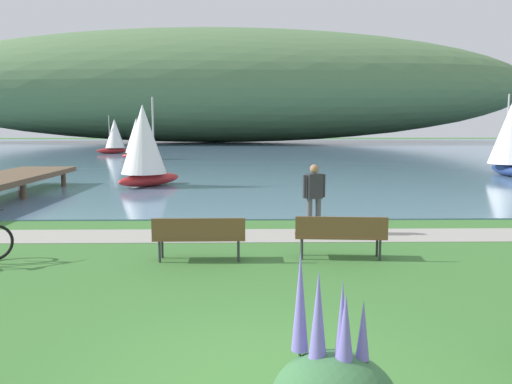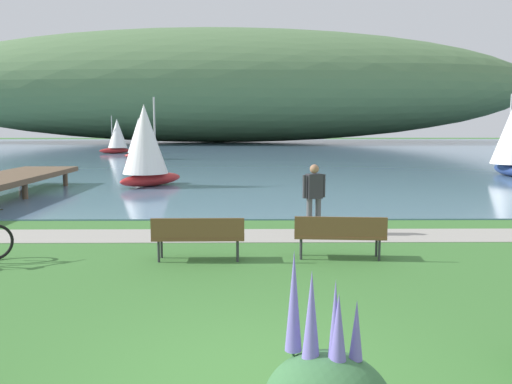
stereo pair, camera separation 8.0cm
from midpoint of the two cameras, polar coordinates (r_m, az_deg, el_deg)
name	(u,v)px [view 2 (the right image)]	position (r m, az deg, el deg)	size (l,w,h in m)	color
ground_plane	(254,381)	(5.72, 0.15, -20.21)	(200.00, 200.00, 0.00)	#3D7533
bay_water	(251,150)	(54.21, -0.51, 4.69)	(180.00, 80.00, 0.04)	#5B7F9E
distant_hillside	(217,87)	(78.08, -4.30, 11.56)	(93.98, 28.00, 16.42)	#567A4C
shoreline_path	(252,236)	(12.43, -0.27, -4.85)	(60.00, 1.50, 0.01)	#A39E93
park_bench_near_camera	(198,235)	(10.14, -6.18, -4.74)	(1.80, 0.50, 0.88)	brown
park_bench_further_along	(340,233)	(10.36, 9.50, -4.54)	(1.83, 0.62, 0.88)	brown
person_at_shoreline	(314,194)	(12.55, 6.62, -0.27)	(0.58, 0.34, 1.71)	#4C4C51
sailboat_nearest_to_shore	(146,145)	(22.31, -12.04, 5.16)	(2.91, 3.12, 3.79)	#B22323
sailboat_mid_bay	(117,136)	(49.04, -15.11, 6.05)	(2.86, 2.56, 3.44)	#B22323
sailboat_far_off	(139,138)	(40.37, -12.73, 5.86)	(3.00, 1.95, 3.42)	#B22323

